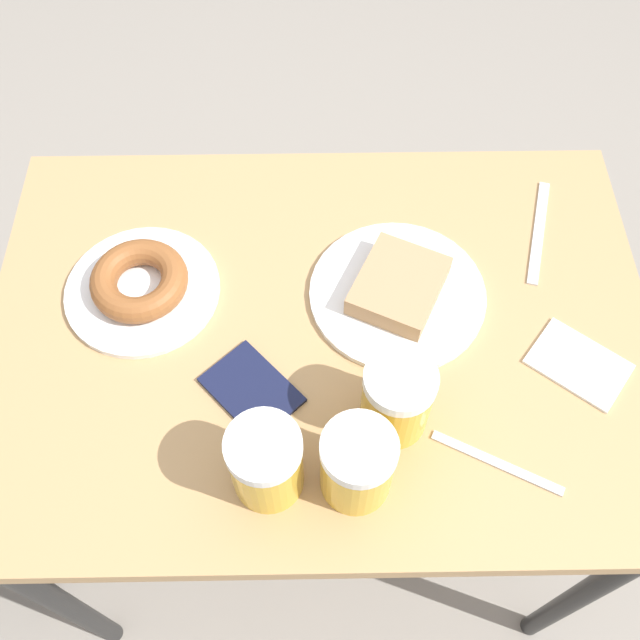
% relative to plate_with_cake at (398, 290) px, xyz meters
% --- Properties ---
extents(ground_plane, '(8.00, 8.00, 0.00)m').
position_rel_plate_with_cake_xyz_m(ground_plane, '(-0.05, 0.11, -0.77)').
color(ground_plane, gray).
extents(table, '(0.68, 0.96, 0.75)m').
position_rel_plate_with_cake_xyz_m(table, '(-0.05, 0.11, -0.09)').
color(table, tan).
rests_on(table, ground_plane).
extents(plate_with_cake, '(0.26, 0.26, 0.04)m').
position_rel_plate_with_cake_xyz_m(plate_with_cake, '(0.00, 0.00, 0.00)').
color(plate_with_cake, white).
rests_on(plate_with_cake, table).
extents(plate_with_donut, '(0.23, 0.23, 0.05)m').
position_rel_plate_with_cake_xyz_m(plate_with_donut, '(0.01, 0.37, 0.01)').
color(plate_with_donut, white).
rests_on(plate_with_donut, table).
extents(beer_mug_left, '(0.09, 0.09, 0.12)m').
position_rel_plate_with_cake_xyz_m(beer_mug_left, '(-0.19, 0.02, 0.05)').
color(beer_mug_left, gold).
rests_on(beer_mug_left, table).
extents(beer_mug_center, '(0.09, 0.09, 0.12)m').
position_rel_plate_with_cake_xyz_m(beer_mug_center, '(-0.28, 0.18, 0.05)').
color(beer_mug_center, gold).
rests_on(beer_mug_center, table).
extents(beer_mug_right, '(0.09, 0.09, 0.12)m').
position_rel_plate_with_cake_xyz_m(beer_mug_right, '(-0.28, 0.07, 0.05)').
color(beer_mug_right, gold).
rests_on(beer_mug_right, table).
extents(napkin_folded, '(0.15, 0.15, 0.00)m').
position_rel_plate_with_cake_xyz_m(napkin_folded, '(-0.12, -0.24, -0.01)').
color(napkin_folded, white).
rests_on(napkin_folded, table).
extents(fork, '(0.09, 0.16, 0.00)m').
position_rel_plate_with_cake_xyz_m(fork, '(-0.26, -0.11, -0.01)').
color(fork, silver).
rests_on(fork, table).
extents(knife, '(0.20, 0.07, 0.00)m').
position_rel_plate_with_cake_xyz_m(knife, '(0.11, -0.23, -0.01)').
color(knife, silver).
rests_on(knife, table).
extents(passport_near_edge, '(0.15, 0.15, 0.01)m').
position_rel_plate_with_cake_xyz_m(passport_near_edge, '(-0.15, 0.21, -0.01)').
color(passport_near_edge, '#141938').
rests_on(passport_near_edge, table).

